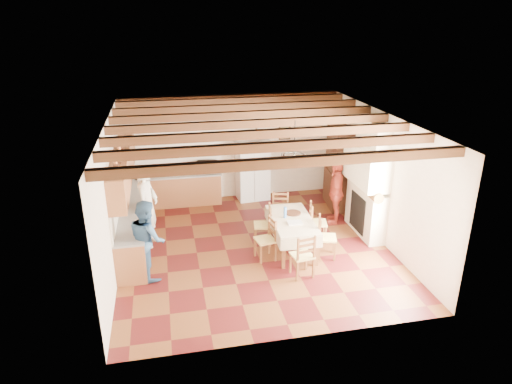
# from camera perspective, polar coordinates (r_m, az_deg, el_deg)

# --- Properties ---
(floor) EXTENTS (6.00, 6.50, 0.02)m
(floor) POSITION_cam_1_polar(r_m,az_deg,el_deg) (10.65, -0.20, -6.94)
(floor) COLOR #4B1212
(floor) RESTS_ON ground
(ceiling) EXTENTS (6.00, 6.50, 0.02)m
(ceiling) POSITION_cam_1_polar(r_m,az_deg,el_deg) (9.59, -0.22, 9.14)
(ceiling) COLOR silver
(ceiling) RESTS_ON ground
(wall_back) EXTENTS (6.00, 0.02, 3.00)m
(wall_back) POSITION_cam_1_polar(r_m,az_deg,el_deg) (13.07, -3.08, 5.65)
(wall_back) COLOR beige
(wall_back) RESTS_ON ground
(wall_front) EXTENTS (6.00, 0.02, 3.00)m
(wall_front) POSITION_cam_1_polar(r_m,az_deg,el_deg) (7.16, 5.07, -8.44)
(wall_front) COLOR beige
(wall_front) RESTS_ON ground
(wall_left) EXTENTS (0.02, 6.50, 3.00)m
(wall_left) POSITION_cam_1_polar(r_m,az_deg,el_deg) (9.91, -17.52, -0.61)
(wall_left) COLOR beige
(wall_left) RESTS_ON ground
(wall_right) EXTENTS (0.02, 6.50, 3.00)m
(wall_right) POSITION_cam_1_polar(r_m,az_deg,el_deg) (10.99, 15.37, 1.78)
(wall_right) COLOR beige
(wall_right) RESTS_ON ground
(ceiling_beams) EXTENTS (6.00, 6.30, 0.16)m
(ceiling_beams) POSITION_cam_1_polar(r_m,az_deg,el_deg) (9.61, -0.22, 8.56)
(ceiling_beams) COLOR #382712
(ceiling_beams) RESTS_ON ground
(lower_cabinets_left) EXTENTS (0.60, 4.30, 0.86)m
(lower_cabinets_left) POSITION_cam_1_polar(r_m,az_deg,el_deg) (11.26, -14.92, -3.58)
(lower_cabinets_left) COLOR brown
(lower_cabinets_left) RESTS_ON ground
(lower_cabinets_back) EXTENTS (2.30, 0.60, 0.86)m
(lower_cabinets_back) POSITION_cam_1_polar(r_m,az_deg,el_deg) (12.99, -9.55, 0.28)
(lower_cabinets_back) COLOR brown
(lower_cabinets_back) RESTS_ON ground
(countertop_left) EXTENTS (0.62, 4.30, 0.04)m
(countertop_left) POSITION_cam_1_polar(r_m,az_deg,el_deg) (11.08, -15.14, -1.47)
(countertop_left) COLOR slate
(countertop_left) RESTS_ON lower_cabinets_left
(countertop_back) EXTENTS (2.34, 0.62, 0.04)m
(countertop_back) POSITION_cam_1_polar(r_m,az_deg,el_deg) (12.83, -9.67, 2.16)
(countertop_back) COLOR slate
(countertop_back) RESTS_ON lower_cabinets_back
(backsplash_left) EXTENTS (0.03, 4.30, 0.60)m
(backsplash_left) POSITION_cam_1_polar(r_m,az_deg,el_deg) (10.99, -16.78, -0.04)
(backsplash_left) COLOR white
(backsplash_left) RESTS_ON ground
(backsplash_back) EXTENTS (2.30, 0.03, 0.60)m
(backsplash_back) POSITION_cam_1_polar(r_m,az_deg,el_deg) (13.00, -9.82, 3.89)
(backsplash_back) COLOR white
(backsplash_back) RESTS_ON ground
(upper_cabinets) EXTENTS (0.35, 4.20, 0.70)m
(upper_cabinets) POSITION_cam_1_polar(r_m,az_deg,el_deg) (10.76, -16.30, 3.25)
(upper_cabinets) COLOR brown
(upper_cabinets) RESTS_ON ground
(fireplace) EXTENTS (0.56, 1.60, 2.80)m
(fireplace) POSITION_cam_1_polar(r_m,az_deg,el_deg) (11.06, 13.52, 1.55)
(fireplace) COLOR beige
(fireplace) RESTS_ON ground
(wall_picture) EXTENTS (0.34, 0.03, 0.42)m
(wall_picture) POSITION_cam_1_polar(r_m,az_deg,el_deg) (13.27, 3.59, 7.43)
(wall_picture) COLOR black
(wall_picture) RESTS_ON ground
(refrigerator) EXTENTS (0.95, 0.81, 1.78)m
(refrigerator) POSITION_cam_1_polar(r_m,az_deg,el_deg) (13.12, -0.49, 2.93)
(refrigerator) COLOR silver
(refrigerator) RESTS_ON floor
(hutch) EXTENTS (0.67, 1.30, 2.26)m
(hutch) POSITION_cam_1_polar(r_m,az_deg,el_deg) (12.68, 10.26, 3.07)
(hutch) COLOR #32160F
(hutch) RESTS_ON floor
(dining_table) EXTENTS (0.96, 1.78, 0.77)m
(dining_table) POSITION_cam_1_polar(r_m,az_deg,el_deg) (10.27, 4.51, -3.80)
(dining_table) COLOR #EFE7CB
(dining_table) RESTS_ON floor
(chandelier) EXTENTS (0.47, 0.47, 0.03)m
(chandelier) POSITION_cam_1_polar(r_m,az_deg,el_deg) (9.71, 4.78, 4.59)
(chandelier) COLOR black
(chandelier) RESTS_ON ground
(chair_left_near) EXTENTS (0.46, 0.48, 0.96)m
(chair_left_near) POSITION_cam_1_polar(r_m,az_deg,el_deg) (9.96, 1.14, -5.90)
(chair_left_near) COLOR brown
(chair_left_near) RESTS_ON floor
(chair_left_far) EXTENTS (0.46, 0.48, 0.96)m
(chair_left_far) POSITION_cam_1_polar(r_m,az_deg,el_deg) (10.62, 0.83, -4.06)
(chair_left_far) COLOR brown
(chair_left_far) RESTS_ON floor
(chair_right_near) EXTENTS (0.50, 0.51, 0.96)m
(chair_right_near) POSITION_cam_1_polar(r_m,az_deg,el_deg) (10.17, 8.86, -5.57)
(chair_right_near) COLOR brown
(chair_right_near) RESTS_ON floor
(chair_right_far) EXTENTS (0.48, 0.50, 0.96)m
(chair_right_far) POSITION_cam_1_polar(r_m,az_deg,el_deg) (10.84, 7.76, -3.73)
(chair_right_far) COLOR brown
(chair_right_far) RESTS_ON floor
(chair_end_near) EXTENTS (0.47, 0.46, 0.96)m
(chair_end_near) POSITION_cam_1_polar(r_m,az_deg,el_deg) (9.40, 5.80, -7.80)
(chair_end_near) COLOR brown
(chair_end_near) RESTS_ON floor
(chair_end_far) EXTENTS (0.52, 0.50, 0.96)m
(chair_end_far) POSITION_cam_1_polar(r_m,az_deg,el_deg) (11.25, 3.01, -2.57)
(chair_end_far) COLOR brown
(chair_end_far) RESTS_ON floor
(person_man) EXTENTS (0.66, 0.81, 1.93)m
(person_man) POSITION_cam_1_polar(r_m,az_deg,el_deg) (10.66, -13.42, -1.74)
(person_man) COLOR white
(person_man) RESTS_ON floor
(person_woman_blue) EXTENTS (0.87, 0.98, 1.66)m
(person_woman_blue) POSITION_cam_1_polar(r_m,az_deg,el_deg) (9.45, -13.42, -5.74)
(person_woman_blue) COLOR #365E89
(person_woman_blue) RESTS_ON floor
(person_woman_red) EXTENTS (0.75, 1.05, 1.65)m
(person_woman_red) POSITION_cam_1_polar(r_m,az_deg,el_deg) (11.72, 9.97, -0.05)
(person_woman_red) COLOR #B83E2E
(person_woman_red) RESTS_ON floor
(microwave) EXTENTS (0.60, 0.45, 0.31)m
(microwave) POSITION_cam_1_polar(r_m,az_deg,el_deg) (12.82, -6.15, 3.15)
(microwave) COLOR silver
(microwave) RESTS_ON countertop_back
(fridge_vase) EXTENTS (0.30, 0.30, 0.29)m
(fridge_vase) POSITION_cam_1_polar(r_m,az_deg,el_deg) (12.85, 0.06, 7.34)
(fridge_vase) COLOR #32160F
(fridge_vase) RESTS_ON refrigerator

